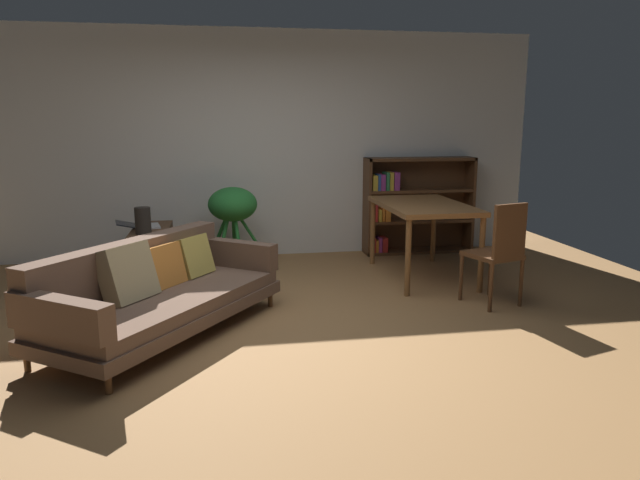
{
  "coord_description": "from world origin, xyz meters",
  "views": [
    {
      "loc": [
        -0.5,
        -4.49,
        1.66
      ],
      "look_at": [
        0.4,
        0.71,
        0.57
      ],
      "focal_mm": 32.95,
      "sensor_mm": 36.0,
      "label": 1
    }
  ],
  "objects_px": {
    "media_console": "(152,252)",
    "dining_table": "(423,211)",
    "potted_floor_plant": "(233,215)",
    "dining_chair_near": "(499,249)",
    "open_laptop": "(141,225)",
    "fabric_couch": "(156,290)",
    "bookshelf": "(411,205)",
    "desk_speaker": "(143,221)"
  },
  "relations": [
    {
      "from": "media_console",
      "to": "fabric_couch",
      "type": "bearing_deg",
      "value": -82.9
    },
    {
      "from": "open_laptop",
      "to": "desk_speaker",
      "type": "relative_size",
      "value": 1.84
    },
    {
      "from": "dining_table",
      "to": "desk_speaker",
      "type": "bearing_deg",
      "value": 174.91
    },
    {
      "from": "dining_chair_near",
      "to": "bookshelf",
      "type": "relative_size",
      "value": 0.69
    },
    {
      "from": "dining_table",
      "to": "fabric_couch",
      "type": "bearing_deg",
      "value": -154.74
    },
    {
      "from": "media_console",
      "to": "desk_speaker",
      "type": "xyz_separation_m",
      "value": [
        -0.04,
        -0.27,
        0.39
      ]
    },
    {
      "from": "dining_table",
      "to": "bookshelf",
      "type": "xyz_separation_m",
      "value": [
        0.27,
        1.2,
        -0.12
      ]
    },
    {
      "from": "desk_speaker",
      "to": "potted_floor_plant",
      "type": "relative_size",
      "value": 0.3
    },
    {
      "from": "bookshelf",
      "to": "dining_table",
      "type": "bearing_deg",
      "value": -102.92
    },
    {
      "from": "fabric_couch",
      "to": "bookshelf",
      "type": "distance_m",
      "value": 3.79
    },
    {
      "from": "fabric_couch",
      "to": "potted_floor_plant",
      "type": "height_order",
      "value": "potted_floor_plant"
    },
    {
      "from": "open_laptop",
      "to": "potted_floor_plant",
      "type": "height_order",
      "value": "potted_floor_plant"
    },
    {
      "from": "desk_speaker",
      "to": "bookshelf",
      "type": "bearing_deg",
      "value": 16.58
    },
    {
      "from": "open_laptop",
      "to": "desk_speaker",
      "type": "xyz_separation_m",
      "value": [
        0.08,
        -0.38,
        0.12
      ]
    },
    {
      "from": "desk_speaker",
      "to": "fabric_couch",
      "type": "bearing_deg",
      "value": -80.22
    },
    {
      "from": "fabric_couch",
      "to": "desk_speaker",
      "type": "distance_m",
      "value": 1.55
    },
    {
      "from": "dining_table",
      "to": "potted_floor_plant",
      "type": "bearing_deg",
      "value": 158.94
    },
    {
      "from": "fabric_couch",
      "to": "bookshelf",
      "type": "xyz_separation_m",
      "value": [
        2.9,
        2.43,
        0.25
      ]
    },
    {
      "from": "media_console",
      "to": "desk_speaker",
      "type": "relative_size",
      "value": 3.84
    },
    {
      "from": "open_laptop",
      "to": "dining_chair_near",
      "type": "distance_m",
      "value": 3.7
    },
    {
      "from": "desk_speaker",
      "to": "media_console",
      "type": "bearing_deg",
      "value": 81.79
    },
    {
      "from": "potted_floor_plant",
      "to": "bookshelf",
      "type": "xyz_separation_m",
      "value": [
        2.24,
        0.44,
        -0.01
      ]
    },
    {
      "from": "dining_table",
      "to": "dining_chair_near",
      "type": "relative_size",
      "value": 1.48
    },
    {
      "from": "fabric_couch",
      "to": "potted_floor_plant",
      "type": "distance_m",
      "value": 2.12
    },
    {
      "from": "media_console",
      "to": "bookshelf",
      "type": "xyz_separation_m",
      "value": [
        3.12,
        0.67,
        0.34
      ]
    },
    {
      "from": "media_console",
      "to": "dining_table",
      "type": "height_order",
      "value": "dining_table"
    },
    {
      "from": "open_laptop",
      "to": "bookshelf",
      "type": "relative_size",
      "value": 0.37
    },
    {
      "from": "fabric_couch",
      "to": "media_console",
      "type": "distance_m",
      "value": 1.78
    },
    {
      "from": "open_laptop",
      "to": "fabric_couch",
      "type": "bearing_deg",
      "value": -79.92
    },
    {
      "from": "media_console",
      "to": "open_laptop",
      "type": "height_order",
      "value": "open_laptop"
    },
    {
      "from": "desk_speaker",
      "to": "dining_chair_near",
      "type": "height_order",
      "value": "dining_chair_near"
    },
    {
      "from": "potted_floor_plant",
      "to": "dining_chair_near",
      "type": "distance_m",
      "value": 2.93
    },
    {
      "from": "fabric_couch",
      "to": "desk_speaker",
      "type": "bearing_deg",
      "value": 99.78
    },
    {
      "from": "dining_chair_near",
      "to": "bookshelf",
      "type": "distance_m",
      "value": 2.27
    },
    {
      "from": "potted_floor_plant",
      "to": "desk_speaker",
      "type": "bearing_deg",
      "value": -151.37
    },
    {
      "from": "fabric_couch",
      "to": "media_console",
      "type": "height_order",
      "value": "fabric_couch"
    },
    {
      "from": "media_console",
      "to": "dining_chair_near",
      "type": "bearing_deg",
      "value": -26.65
    },
    {
      "from": "open_laptop",
      "to": "potted_floor_plant",
      "type": "xyz_separation_m",
      "value": [
        0.99,
        0.12,
        0.07
      ]
    },
    {
      "from": "open_laptop",
      "to": "dining_chair_near",
      "type": "height_order",
      "value": "dining_chair_near"
    },
    {
      "from": "open_laptop",
      "to": "dining_table",
      "type": "distance_m",
      "value": 3.03
    },
    {
      "from": "media_console",
      "to": "dining_table",
      "type": "distance_m",
      "value": 2.93
    },
    {
      "from": "dining_chair_near",
      "to": "bookshelf",
      "type": "height_order",
      "value": "bookshelf"
    }
  ]
}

